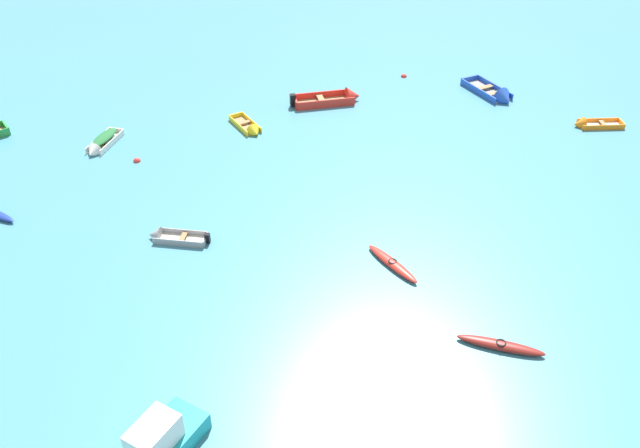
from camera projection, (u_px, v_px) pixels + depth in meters
rowboat_red_far_back at (338, 99)px, 42.90m from camera, size 4.70×1.56×1.29m
rowboat_white_back_row_right at (101, 144)px, 37.86m from camera, size 2.18×3.25×0.89m
rowboat_yellow_center at (251, 129)px, 39.59m from camera, size 1.92×3.17×0.89m
rowboat_blue_near_left at (497, 96)px, 43.36m from camera, size 2.55×4.50×1.37m
rowboat_grey_far_right at (168, 237)px, 30.72m from camera, size 2.98×1.72×0.82m
rowboat_orange_back_row_center at (588, 125)px, 40.11m from camera, size 3.13×1.35×0.89m
kayak_maroon_back_row_left at (501, 345)px, 25.06m from camera, size 3.22×2.04×0.32m
kayak_red_outer_left at (392, 263)px, 29.11m from camera, size 1.81×3.17×0.31m
mooring_buoy_near_foreground at (137, 161)px, 36.75m from camera, size 0.41×0.41×0.41m
mooring_buoy_trailing at (404, 77)px, 46.45m from camera, size 0.42×0.42×0.42m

